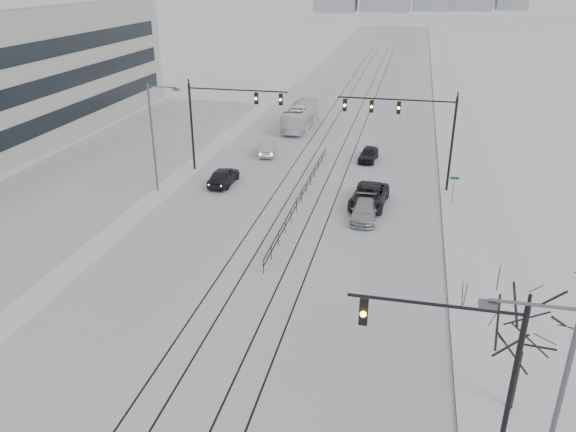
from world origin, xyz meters
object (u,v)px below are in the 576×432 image
Objects in this scene: sedan_sb_outer at (267,148)px; sedan_sb_inner at (223,176)px; traffic_mast_near at (468,358)px; bare_tree at (526,321)px; sedan_nb_far at (368,154)px; box_truck at (301,116)px; sedan_nb_right at (364,211)px; sedan_nb_front at (369,197)px.

sedan_sb_inner is at bearing 69.20° from sedan_sb_outer.
traffic_mast_near reaches higher than sedan_sb_outer.
sedan_sb_inner is at bearing 131.25° from bare_tree.
sedan_nb_far is 0.39× the size of box_truck.
sedan_sb_outer is at bearing 127.35° from sedan_nb_right.
sedan_nb_far is at bearing 92.63° from sedan_nb_right.
sedan_sb_inner is at bearing 84.31° from box_truck.
sedan_nb_front is 11.63m from sedan_nb_far.
sedan_nb_far is (-6.51, 36.02, -3.89)m from traffic_mast_near.
bare_tree reaches higher than sedan_nb_front.
sedan_nb_front is (12.80, -2.11, 0.02)m from sedan_sb_inner.
sedan_sb_outer reaches higher than sedan_nb_far.
sedan_nb_far is (11.73, 9.47, -0.10)m from sedan_sb_inner.
sedan_sb_inner is 0.79× the size of sedan_nb_front.
bare_tree is 1.35× the size of sedan_sb_inner.
traffic_mast_near reaches higher than sedan_nb_right.
sedan_sb_outer is at bearing -173.24° from sedan_nb_far.
sedan_nb_far is at bearing 99.99° from sedan_nb_front.
traffic_mast_near is 1.52× the size of sedan_nb_right.
bare_tree is 34.42m from sedan_nb_far.
bare_tree is 38.12m from sedan_sb_outer.
traffic_mast_near is 1.55× the size of sedan_sb_inner.
sedan_sb_inner is 20.66m from box_truck.
bare_tree is at bearing 51.24° from traffic_mast_near.
sedan_nb_right is 1.17× the size of sedan_nb_far.
sedan_sb_outer is 0.93× the size of sedan_nb_right.
traffic_mast_near is at bearing -74.43° from sedan_nb_far.
sedan_nb_front is (-5.44, 24.44, -3.77)m from traffic_mast_near.
sedan_sb_outer is 11.35m from box_truck.
sedan_sb_outer is at bearing -98.74° from sedan_sb_inner.
sedan_sb_outer is 0.42× the size of box_truck.
sedan_nb_right is (-0.11, -2.66, -0.12)m from sedan_nb_front.
bare_tree is at bearing 131.98° from sedan_sb_inner.
sedan_sb_outer is at bearing 120.26° from bare_tree.
sedan_nb_front is at bearing 115.93° from box_truck.
sedan_nb_right is at bearing 117.24° from sedan_sb_outer.
bare_tree is at bearing 114.05° from box_truck.
bare_tree reaches higher than sedan_sb_outer.
sedan_nb_right is 0.46× the size of box_truck.
sedan_sb_inner reaches higher than sedan_nb_far.
sedan_nb_right is at bearing -80.83° from sedan_nb_far.
sedan_nb_right is (-7.97, 18.78, -3.82)m from bare_tree.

